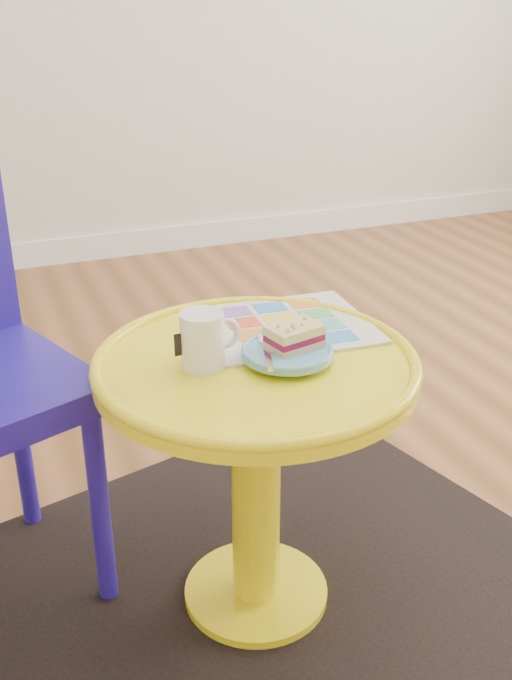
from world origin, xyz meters
name	(u,v)px	position (x,y,z in m)	size (l,w,h in m)	color
floor	(444,444)	(0.00, 0.00, 0.00)	(4.00, 4.00, 0.00)	brown
room_walls	(35,342)	(-0.99, 0.99, 0.06)	(4.00, 4.00, 4.00)	silver
rug	(256,595)	(-0.71, -0.35, 0.00)	(1.30, 1.10, 0.01)	black
side_table	(256,434)	(-0.71, -0.35, 0.40)	(0.59, 0.59, 0.56)	yellow
newspaper	(285,325)	(-0.60, -0.24, 0.56)	(0.33, 0.28, 0.01)	silver
mug	(204,338)	(-0.81, -0.34, 0.61)	(0.11, 0.08, 0.10)	white
plate	(287,353)	(-0.66, -0.38, 0.57)	(0.16, 0.16, 0.02)	#63ACD2
cake_slice	(294,336)	(-0.65, -0.37, 0.60)	(0.11, 0.08, 0.04)	#D3BC8C
fork	(266,351)	(-0.70, -0.37, 0.58)	(0.06, 0.14, 0.00)	silver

